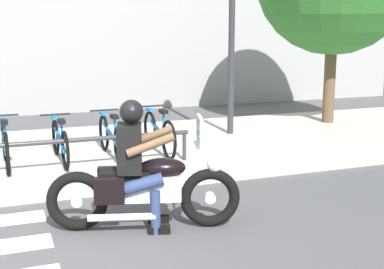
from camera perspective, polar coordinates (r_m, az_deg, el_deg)
The scene contains 8 objects.
sidewalk at distance 9.12m, azimuth -19.10°, elevation -2.63°, with size 24.00×4.40×0.15m, color #B7B2A8.
motorcycle at distance 5.81m, azimuth -5.18°, elevation -5.87°, with size 2.10×0.88×1.27m.
rider at distance 5.71m, azimuth -6.01°, elevation -2.32°, with size 0.72×0.65×1.46m.
bicycle_3 at distance 8.31m, azimuth -19.79°, elevation -1.04°, with size 0.48×1.60×0.75m.
bicycle_4 at distance 8.36m, azimuth -14.27°, elevation -0.73°, with size 0.48×1.65×0.72m.
bicycle_5 at distance 8.48m, azimuth -8.86°, elevation -0.27°, with size 0.48×1.70×0.74m.
bicycle_6 at distance 8.67m, azimuth -3.65°, elevation 0.18°, with size 0.48×1.63×0.77m.
bike_rack at distance 7.75m, azimuth -19.73°, elevation -1.30°, with size 5.44×0.07×0.49m.
Camera 1 is at (-0.18, -4.57, 2.20)m, focal length 48.66 mm.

